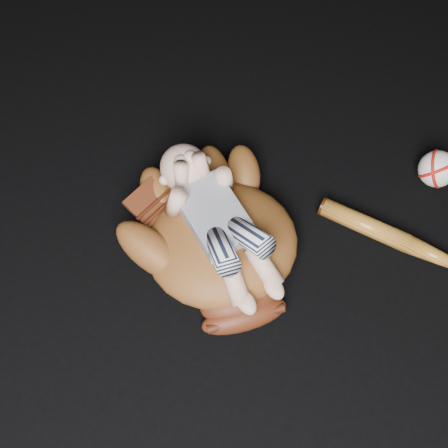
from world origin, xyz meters
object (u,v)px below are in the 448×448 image
Objects in this scene: baseball_glove at (222,240)px; newborn_baby at (222,224)px; baseball_bat at (419,249)px; baseball at (437,169)px.

newborn_baby is (0.00, 0.00, 0.05)m from baseball_glove.
baseball_bat is (0.30, -0.25, -0.10)m from newborn_baby.
newborn_baby is 0.49m from baseball.
newborn_baby is 4.52× the size of baseball.
baseball_glove is 0.05m from newborn_baby.
baseball_bat is (0.30, -0.25, -0.05)m from baseball_glove.
baseball_glove is at bearing 141.09° from baseball_bat.
baseball_glove is 5.31× the size of baseball.
baseball_bat is at bearing -29.23° from newborn_baby.
baseball is (0.46, -0.15, -0.08)m from newborn_baby.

